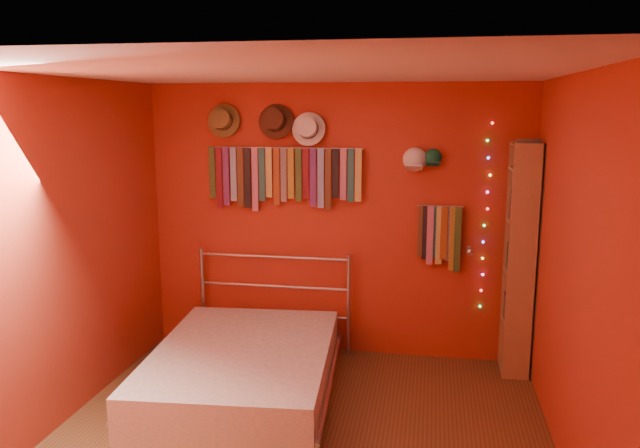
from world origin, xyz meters
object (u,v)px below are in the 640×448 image
Objects in this scene: tie_rack at (282,174)px; reading_lamp at (470,251)px; bookshelf at (525,259)px; bed at (243,370)px.

tie_rack is 1.80m from reading_lamp.
reading_lamp is at bearing 178.57° from bookshelf.
reading_lamp is 0.13× the size of bed.
bookshelf is at bearing 17.40° from bed.
bookshelf is (2.15, -0.15, -0.66)m from tie_rack.
tie_rack is 2.25m from bookshelf.
bed is (-2.23, -0.89, -0.79)m from bookshelf.
bed is at bearing -158.28° from bookshelf.
bookshelf is 0.98× the size of bed.
reading_lamp is 2.16m from bed.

